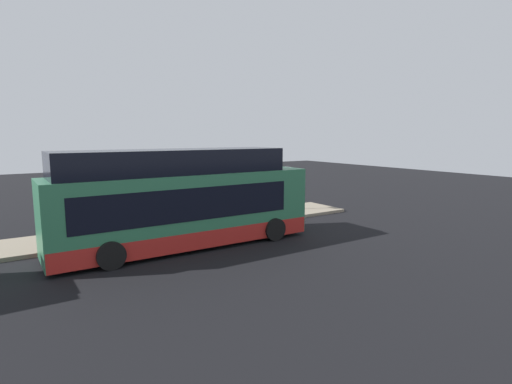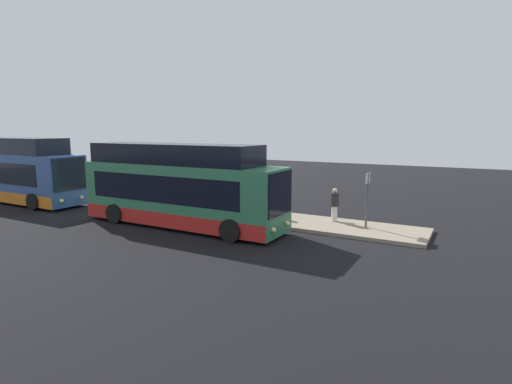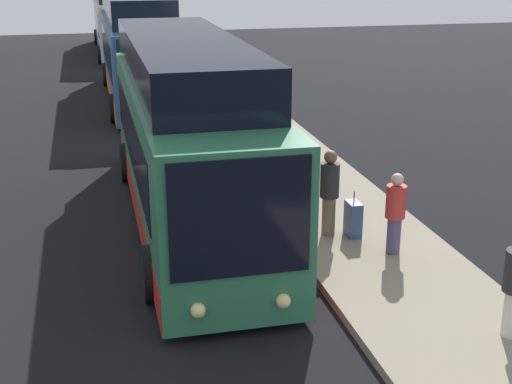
{
  "view_description": "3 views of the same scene",
  "coord_description": "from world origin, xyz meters",
  "px_view_note": "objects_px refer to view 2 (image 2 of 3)",
  "views": [
    {
      "loc": [
        -7.56,
        -15.27,
        4.64
      ],
      "look_at": [
        2.82,
        0.44,
        1.93
      ],
      "focal_mm": 28.0,
      "sensor_mm": 36.0,
      "label": 1
    },
    {
      "loc": [
        11.58,
        -15.23,
        4.78
      ],
      "look_at": [
        2.82,
        0.44,
        1.93
      ],
      "focal_mm": 28.0,
      "sensor_mm": 36.0,
      "label": 2
    },
    {
      "loc": [
        14.01,
        -2.21,
        5.88
      ],
      "look_at": [
        2.82,
        0.44,
        1.93
      ],
      "focal_mm": 50.0,
      "sensor_mm": 36.0,
      "label": 3
    }
  ],
  "objects_px": {
    "bus_lead": "(179,190)",
    "sign_post": "(367,192)",
    "passenger_with_bags": "(242,198)",
    "passenger_boarding": "(335,204)",
    "suitcase": "(250,209)",
    "bus_second": "(14,173)",
    "passenger_waiting": "(271,200)"
  },
  "relations": [
    {
      "from": "passenger_waiting",
      "to": "sign_post",
      "type": "bearing_deg",
      "value": -0.14
    },
    {
      "from": "passenger_with_bags",
      "to": "passenger_boarding",
      "type": "bearing_deg",
      "value": 49.52
    },
    {
      "from": "bus_second",
      "to": "passenger_with_bags",
      "type": "relative_size",
      "value": 6.25
    },
    {
      "from": "bus_lead",
      "to": "sign_post",
      "type": "height_order",
      "value": "bus_lead"
    },
    {
      "from": "suitcase",
      "to": "sign_post",
      "type": "distance_m",
      "value": 6.24
    },
    {
      "from": "passenger_boarding",
      "to": "passenger_with_bags",
      "type": "relative_size",
      "value": 0.92
    },
    {
      "from": "bus_lead",
      "to": "passenger_with_bags",
      "type": "xyz_separation_m",
      "value": [
        2.0,
        2.63,
        -0.66
      ]
    },
    {
      "from": "bus_second",
      "to": "sign_post",
      "type": "relative_size",
      "value": 4.36
    },
    {
      "from": "sign_post",
      "to": "passenger_boarding",
      "type": "bearing_deg",
      "value": 164.58
    },
    {
      "from": "bus_lead",
      "to": "sign_post",
      "type": "bearing_deg",
      "value": 23.4
    },
    {
      "from": "suitcase",
      "to": "passenger_with_bags",
      "type": "bearing_deg",
      "value": -113.75
    },
    {
      "from": "passenger_with_bags",
      "to": "sign_post",
      "type": "relative_size",
      "value": 0.7
    },
    {
      "from": "passenger_waiting",
      "to": "suitcase",
      "type": "height_order",
      "value": "passenger_waiting"
    },
    {
      "from": "passenger_waiting",
      "to": "bus_lead",
      "type": "bearing_deg",
      "value": -132.6
    },
    {
      "from": "bus_second",
      "to": "bus_lead",
      "type": "bearing_deg",
      "value": -0.0
    },
    {
      "from": "sign_post",
      "to": "bus_lead",
      "type": "bearing_deg",
      "value": -156.6
    },
    {
      "from": "bus_second",
      "to": "passenger_with_bags",
      "type": "height_order",
      "value": "bus_second"
    },
    {
      "from": "passenger_boarding",
      "to": "sign_post",
      "type": "xyz_separation_m",
      "value": [
        1.71,
        -0.47,
        0.77
      ]
    },
    {
      "from": "passenger_waiting",
      "to": "bus_second",
      "type": "bearing_deg",
      "value": -168.82
    },
    {
      "from": "bus_second",
      "to": "sign_post",
      "type": "xyz_separation_m",
      "value": [
        22.33,
        3.59,
        -0.06
      ]
    },
    {
      "from": "passenger_waiting",
      "to": "suitcase",
      "type": "xyz_separation_m",
      "value": [
        -1.01,
        -0.46,
        -0.51
      ]
    },
    {
      "from": "bus_second",
      "to": "suitcase",
      "type": "xyz_separation_m",
      "value": [
        16.24,
        3.1,
        -1.34
      ]
    },
    {
      "from": "passenger_with_bags",
      "to": "sign_post",
      "type": "height_order",
      "value": "sign_post"
    },
    {
      "from": "bus_second",
      "to": "passenger_boarding",
      "type": "bearing_deg",
      "value": 11.14
    },
    {
      "from": "bus_lead",
      "to": "sign_post",
      "type": "relative_size",
      "value": 4.18
    },
    {
      "from": "passenger_waiting",
      "to": "sign_post",
      "type": "height_order",
      "value": "sign_post"
    },
    {
      "from": "passenger_boarding",
      "to": "suitcase",
      "type": "bearing_deg",
      "value": 172.84
    },
    {
      "from": "passenger_boarding",
      "to": "suitcase",
      "type": "relative_size",
      "value": 1.7
    },
    {
      "from": "passenger_with_bags",
      "to": "bus_lead",
      "type": "bearing_deg",
      "value": -95.07
    },
    {
      "from": "passenger_with_bags",
      "to": "suitcase",
      "type": "distance_m",
      "value": 0.8
    },
    {
      "from": "bus_lead",
      "to": "passenger_waiting",
      "type": "relative_size",
      "value": 6.66
    },
    {
      "from": "bus_second",
      "to": "passenger_waiting",
      "type": "xyz_separation_m",
      "value": [
        17.25,
        3.56,
        -0.84
      ]
    }
  ]
}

